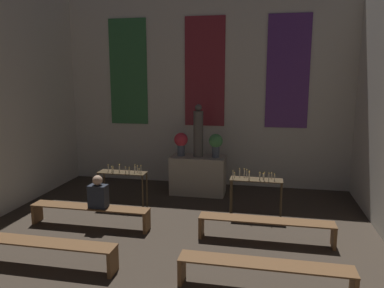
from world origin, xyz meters
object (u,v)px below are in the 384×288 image
Objects in this scene: flower_vase_left at (181,142)px; pew_back_left at (90,211)px; altar at (198,175)px; pew_third_left at (42,247)px; person_seated at (98,193)px; statue at (198,132)px; flower_vase_right at (216,143)px; candle_rack_left at (123,178)px; pew_back_right at (265,225)px; candle_rack_right at (256,185)px; pew_third_right at (264,269)px.

pew_back_left is at bearing -116.57° from flower_vase_left.
pew_third_left is (-1.75, -4.25, -0.17)m from altar.
statue is at bearing 59.10° from person_seated.
pew_back_left is at bearing -130.34° from flower_vase_right.
pew_back_right is (3.27, -1.23, -0.38)m from candle_rack_left.
statue is 2.23× the size of flower_vase_right.
pew_back_left is (-0.23, -1.23, -0.38)m from candle_rack_left.
candle_rack_left is at bearing -138.06° from statue.
candle_rack_right reaches higher than candle_rack_left.
altar is 1.12m from statue.
altar is 1.04× the size of statue.
candle_rack_right is (1.52, -1.36, -0.91)m from statue.
candle_rack_right is (1.97, -1.36, -0.65)m from flower_vase_left.
candle_rack_left is at bearing -145.30° from flower_vase_right.
flower_vase_left reaches higher than altar.
candle_rack_left is 0.46× the size of pew_third_left.
person_seated is (-3.30, 0.00, 0.39)m from pew_back_right.
pew_back_right is (2.20, -2.59, -1.03)m from flower_vase_left.
statue is 3.38m from pew_back_right.
flower_vase_right is 1.85m from candle_rack_right.
statue reaches higher than candle_rack_left.
statue is 1.20× the size of candle_rack_left.
altar is at bearing 55.99° from pew_back_left.
flower_vase_left is at bearing -180.00° from statue.
pew_third_left is at bearing -117.40° from flower_vase_right.
pew_third_left is 3.74× the size of person_seated.
flower_vase_right reaches higher than altar.
flower_vase_right is at bearing 52.29° from person_seated.
altar is at bearing 41.94° from candle_rack_left.
candle_rack_left is 1.23m from person_seated.
flower_vase_left reaches higher than candle_rack_left.
candle_rack_right is at bearing 94.51° from pew_third_right.
flower_vase_left is at bearing 130.34° from pew_back_right.
candle_rack_right is (1.52, -1.36, 0.21)m from altar.
pew_back_left is at bearing -100.55° from candle_rack_left.
candle_rack_right is 3.31m from person_seated.
altar is at bearing 0.00° from statue.
candle_rack_left is (-1.52, -1.37, -0.91)m from statue.
pew_back_left is (-1.30, -2.59, -1.03)m from flower_vase_left.
statue is 3.15m from person_seated.
pew_third_left is 1.00× the size of pew_third_right.
statue is at bearing 0.00° from altar.
candle_rack_left reaches higher than pew_back_right.
flower_vase_left is 0.24× the size of pew_third_right.
flower_vase_right is at bearing 49.66° from pew_back_left.
pew_back_right is at bearing -0.00° from person_seated.
statue is 4.77m from pew_third_right.
candle_rack_right is 0.46× the size of pew_back_right.
person_seated is (-1.55, -2.59, -0.90)m from statue.
altar is 2.06m from candle_rack_right.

